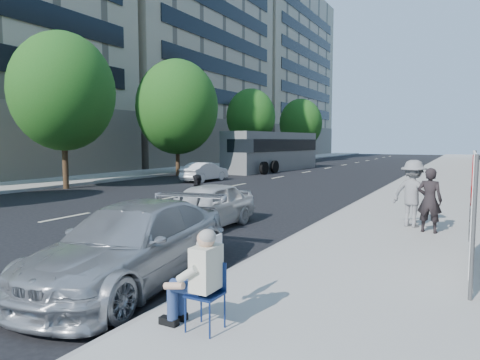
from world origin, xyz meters
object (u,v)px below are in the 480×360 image
Objects in this scene: pedestrian_woman at (430,200)px; parked_sedan at (132,245)px; seated_protester at (199,273)px; jogger at (413,193)px; white_sedan_mid at (205,172)px; protest_banner at (472,205)px; motorcycle at (198,198)px; white_sedan_near at (205,206)px; bus at (273,152)px.

pedestrian_woman is 7.78m from parked_sedan.
seated_protester is 8.45m from jogger.
jogger is 16.86m from white_sedan_mid.
protest_banner is 8.81m from motorcycle.
white_sedan_near is (-1.51, 4.73, -0.05)m from parked_sedan.
parked_sedan is 1.25× the size of white_sedan_near.
jogger is at bearing 145.77° from white_sedan_mid.
protest_banner is at bearing -52.88° from bus.
white_sedan_near is (-5.87, -1.71, -0.34)m from pedestrian_woman.
white_sedan_near is at bearing 122.22° from seated_protester.
white_sedan_near reaches higher than white_sedan_mid.
white_sedan_near is 0.32× the size of bus.
pedestrian_woman is 0.47× the size of white_sedan_mid.
seated_protester is 7.96m from pedestrian_woman.
protest_banner reaches higher than parked_sedan.
white_sedan_mid is at bearing 136.39° from protest_banner.
white_sedan_near is at bearing 100.21° from parked_sedan.
protest_banner reaches higher than seated_protester.
bus is (-0.17, 11.15, 1.04)m from white_sedan_mid.
white_sedan_near is at bearing 45.40° from jogger.
pedestrian_woman is at bearing -50.78° from bus.
motorcycle is at bearing -66.09° from bus.
jogger is 25.28m from bus.
bus reaches higher than protest_banner.
protest_banner is at bearing 54.04° from seated_protester.
seated_protester reaches higher than parked_sedan.
protest_banner is at bearing 131.34° from jogger.
motorcycle reaches higher than white_sedan_near.
white_sedan_mid is at bearing 123.55° from white_sedan_near.
pedestrian_woman reaches higher than white_sedan_mid.
jogger is 0.51× the size of white_sedan_mid.
seated_protester is 5.23m from protest_banner.
seated_protester is 0.36× the size of white_sedan_mid.
bus reaches higher than pedestrian_woman.
parked_sedan is (-3.88, -7.05, -0.38)m from jogger.
protest_banner is at bearing -13.86° from white_sedan_near.
bus is at bearing 120.75° from protest_banner.
parked_sedan reaches higher than white_sedan_near.
seated_protester reaches higher than white_sedan_near.
white_sedan_mid is at bearing -29.43° from pedestrian_woman.
jogger is 0.38× the size of parked_sedan.
seated_protester is at bearing -53.98° from motorcycle.
jogger is 4.33m from protest_banner.
motorcycle is (-6.70, -0.73, -0.45)m from jogger.
white_sedan_near is 1.90× the size of motorcycle.
white_sedan_mid is at bearing 122.76° from seated_protester.
white_sedan_near is at bearing 24.42° from pedestrian_woman.
motorcycle is (6.78, -10.86, 0.04)m from white_sedan_mid.
jogger is 0.61× the size of protest_banner.
white_sedan_mid is 12.80m from motorcycle.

